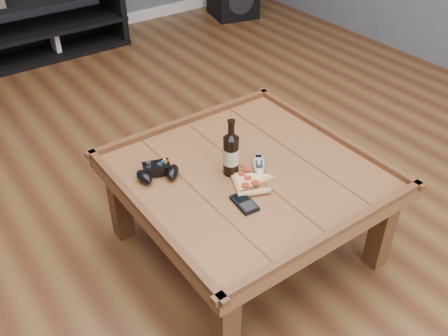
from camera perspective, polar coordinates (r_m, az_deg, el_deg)
ground at (r=2.39m, az=2.43°, el=-9.01°), size 6.00×6.00×0.00m
baseboard at (r=4.72m, az=-21.01°, el=13.47°), size 5.00×0.02×0.10m
coffee_table at (r=2.13m, az=2.70°, el=-1.60°), size 1.03×1.03×0.48m
media_console at (r=4.44m, az=-20.57°, el=14.92°), size 1.40×0.45×0.50m
beer_bottle at (r=2.03m, az=0.80°, el=1.77°), size 0.07×0.07×0.25m
game_controller at (r=2.07m, az=-7.60°, el=-0.42°), size 0.19×0.16×0.05m
pizza_slice at (r=2.02m, az=2.83°, el=-1.59°), size 0.23×0.28×0.02m
smartphone at (r=1.92m, az=2.35°, el=-4.01°), size 0.08×0.13×0.02m
remote_control at (r=2.12m, az=4.01°, el=0.44°), size 0.14×0.17×0.02m
game_console at (r=4.46m, az=-18.66°, el=13.21°), size 0.09×0.15×0.19m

